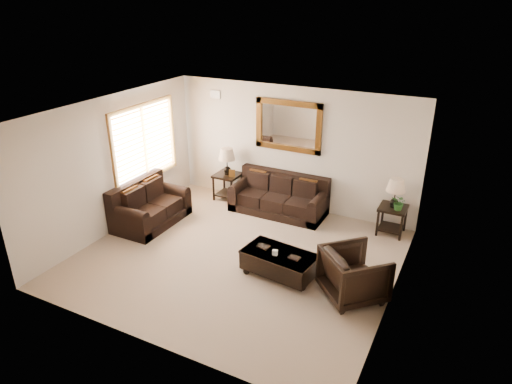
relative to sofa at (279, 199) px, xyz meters
The scene contains 11 objects.
room 2.34m from the sofa, 87.15° to the right, with size 5.51×5.01×2.71m.
window 3.12m from the sofa, 155.33° to the right, with size 0.07×1.96×1.66m.
mirror 1.59m from the sofa, 90.00° to the left, with size 1.50×0.06×1.10m.
air_vent 2.75m from the sofa, 167.82° to the left, with size 0.25×0.02×0.18m, color #999999.
sofa is the anchor object (origin of this frame).
loveseat 2.80m from the sofa, 142.17° to the right, with size 0.94×1.59×0.89m.
end_table_left 1.45m from the sofa, behind, with size 0.56×0.56×1.23m.
end_table_right 2.45m from the sofa, ahead, with size 0.53×0.53×1.17m.
coffee_table 2.47m from the sofa, 65.71° to the right, with size 1.32×0.82×0.53m.
armchair 3.25m from the sofa, 44.82° to the right, with size 0.88×0.82×0.90m, color black.
potted_plant 2.55m from the sofa, ahead, with size 0.28×0.32×0.25m, color #285B1F.
Camera 1 is at (3.55, -6.24, 4.45)m, focal length 32.00 mm.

